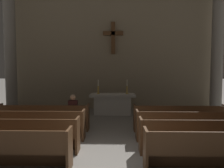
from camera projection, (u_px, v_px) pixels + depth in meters
pew_left_row_2 at (18, 135)px, 6.06m from camera, size 3.32×0.50×0.95m
pew_left_row_3 at (32, 125)px, 7.11m from camera, size 3.32×0.50×0.95m
pew_left_row_4 at (43, 117)px, 8.17m from camera, size 3.32×0.50×0.95m
pew_right_row_1 at (220, 151)px, 4.89m from camera, size 3.32×0.50×0.95m
pew_right_row_2 at (202, 136)px, 5.95m from camera, size 3.32×0.50×0.95m
pew_right_row_3 at (189, 126)px, 7.00m from camera, size 3.32×0.50×0.95m
pew_right_row_4 at (180, 118)px, 8.06m from camera, size 3.32×0.50×0.95m
column_left_third at (10, 54)px, 11.26m from camera, size 0.85×0.85×6.08m
column_right_third at (217, 54)px, 11.03m from camera, size 0.85×0.85×6.08m
altar at (113, 103)px, 10.92m from camera, size 2.20×0.90×1.01m
candlestick_left at (98, 89)px, 10.88m from camera, size 0.16×0.16×0.69m
candlestick_right at (127, 89)px, 10.85m from camera, size 0.16×0.16×0.69m
apse_with_cross at (113, 45)px, 12.37m from camera, size 11.22×0.46×7.04m
lone_worshipper at (73, 111)px, 8.17m from camera, size 0.32×0.43×1.32m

